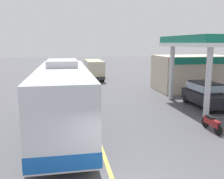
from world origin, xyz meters
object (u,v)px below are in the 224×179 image
coach_bus_main (63,99)px  pedestrian_near_pump (188,89)px  car_at_pump (205,93)px  minibus_opposing_lane (94,68)px  motorcycle_parked_forecourt (212,123)px

coach_bus_main → pedestrian_near_pump: 11.42m
car_at_pump → minibus_opposing_lane: (-6.35, 15.46, 0.46)m
motorcycle_parked_forecourt → pedestrian_near_pump: bearing=72.0°
pedestrian_near_pump → motorcycle_parked_forecourt: bearing=-108.0°
minibus_opposing_lane → pedestrian_near_pump: (6.25, -13.13, -0.54)m
car_at_pump → motorcycle_parked_forecourt: (-2.41, -4.80, -0.57)m
minibus_opposing_lane → coach_bus_main: bearing=-101.3°
coach_bus_main → minibus_opposing_lane: size_ratio=1.80×
motorcycle_parked_forecourt → pedestrian_near_pump: 7.52m
car_at_pump → pedestrian_near_pump: car_at_pump is taller
motorcycle_parked_forecourt → pedestrian_near_pump: size_ratio=1.08×
minibus_opposing_lane → pedestrian_near_pump: minibus_opposing_lane is taller
minibus_opposing_lane → pedestrian_near_pump: bearing=-64.6°
motorcycle_parked_forecourt → car_at_pump: bearing=63.3°
minibus_opposing_lane → motorcycle_parked_forecourt: minibus_opposing_lane is taller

